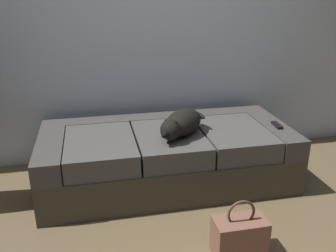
# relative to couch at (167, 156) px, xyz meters

# --- Properties ---
(back_wall) EXTENTS (6.40, 0.10, 2.80)m
(back_wall) POSITION_rel_couch_xyz_m (0.00, 0.62, 1.17)
(back_wall) COLOR silver
(back_wall) RESTS_ON ground
(couch) EXTENTS (2.02, 0.93, 0.47)m
(couch) POSITION_rel_couch_xyz_m (0.00, 0.00, 0.00)
(couch) COLOR #3E3B2F
(couch) RESTS_ON ground
(dog_dark) EXTENTS (0.46, 0.49, 0.19)m
(dog_dark) POSITION_rel_couch_xyz_m (0.08, -0.14, 0.33)
(dog_dark) COLOR black
(dog_dark) RESTS_ON couch
(tv_remote) EXTENTS (0.06, 0.15, 0.02)m
(tv_remote) POSITION_rel_couch_xyz_m (0.91, -0.12, 0.25)
(tv_remote) COLOR black
(tv_remote) RESTS_ON couch
(handbag) EXTENTS (0.32, 0.18, 0.38)m
(handbag) POSITION_rel_couch_xyz_m (0.25, -0.98, -0.11)
(handbag) COLOR brown
(handbag) RESTS_ON ground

